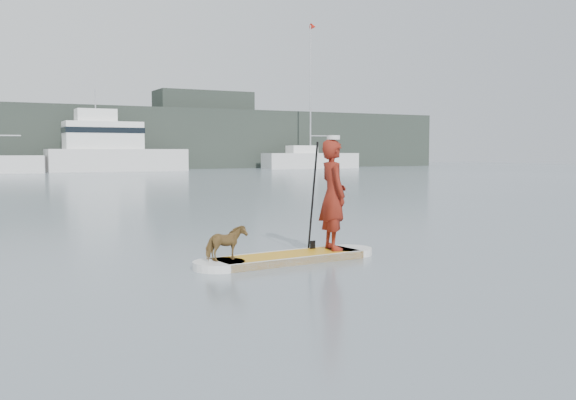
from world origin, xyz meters
name	(u,v)px	position (x,y,z in m)	size (l,w,h in m)	color
ground	(292,248)	(0.00, 0.00, 0.00)	(140.00, 140.00, 0.00)	slate
paddleboard	(288,258)	(-0.76, -1.29, 0.06)	(3.29, 1.04, 0.12)	orange
paddler	(333,195)	(0.14, -1.20, 1.05)	(0.68, 0.44, 1.86)	maroon
white_cap	(333,137)	(0.14, -1.20, 2.01)	(0.22, 0.22, 0.07)	silver
dog	(226,243)	(-1.88, -1.40, 0.39)	(0.29, 0.63, 0.53)	brown
paddle	(313,209)	(-0.12, -0.98, 0.80)	(0.10, 0.30, 2.00)	black
sailboat_f	(310,159)	(26.68, 46.64, 0.98)	(9.89, 3.49, 14.57)	silver
motor_yacht_a	(111,148)	(6.70, 46.61, 1.99)	(11.87, 3.79, 7.09)	silver
shore_mass	(21,138)	(0.00, 53.00, 3.00)	(90.00, 6.00, 6.00)	#212924
shore_building_east	(204,130)	(18.00, 54.00, 4.00)	(10.00, 4.00, 8.00)	#212924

